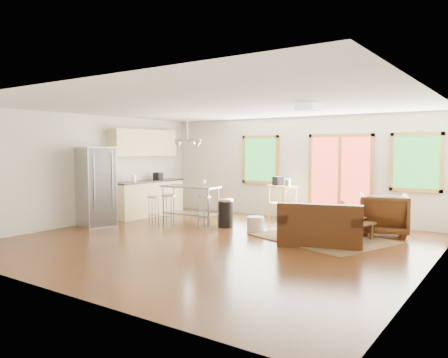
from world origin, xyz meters
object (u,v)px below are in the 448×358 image
Objects in this scene: refrigerator at (96,186)px; ottoman at (319,222)px; loveseat at (321,228)px; kitchen_cart at (282,190)px; coffee_table at (349,223)px; rug at (323,239)px; armchair at (383,212)px; island at (190,198)px.

ottoman is at bearing 37.73° from refrigerator.
loveseat is 0.92× the size of refrigerator.
refrigerator is 1.69× the size of kitchen_cart.
refrigerator is at bearing -160.52° from coffee_table.
armchair reaches higher than rug.
island reaches higher than ottoman.
refrigerator is (-4.94, -1.53, 0.90)m from rug.
rug is 1.66× the size of island.
loveseat is at bearing 23.60° from refrigerator.
rug is at bearing -43.77° from kitchen_cart.
loveseat reaches higher than coffee_table.
ottoman reaches higher than rug.
refrigerator is (-5.82, -2.64, 0.44)m from armchair.
island is at bearing -179.36° from rug.
rug is 2.25× the size of kitchen_cart.
island is 1.35× the size of kitchen_cart.
island is 2.34m from kitchen_cart.
armchair is at bearing 57.82° from coffee_table.
coffee_table is at bearing 31.81° from refrigerator.
kitchen_cart reaches higher than island.
island reaches higher than coffee_table.
loveseat is 1.77× the size of armchair.
refrigerator is 4.53m from kitchen_cart.
armchair is 0.88× the size of kitchen_cart.
coffee_table is at bearing -31.67° from kitchen_cart.
rug is 5.25m from refrigerator.
refrigerator is at bearing 174.42° from loveseat.
ottoman is at bearing 12.90° from island.
kitchen_cart is (-1.78, 1.71, 0.73)m from rug.
armchair is 6.40m from refrigerator.
ottoman is (-0.51, 1.16, -0.11)m from loveseat.
loveseat reaches higher than ottoman.
armchair is at bearing 51.57° from rug.
loveseat is 5.24m from refrigerator.
coffee_table is 1.58× the size of ottoman.
coffee_table is 5.70m from refrigerator.
refrigerator is 1.25× the size of island.
coffee_table is 0.68× the size of island.
refrigerator is at bearing -136.98° from island.
island is (-3.34, -0.04, 0.61)m from rug.
rug is 1.33× the size of refrigerator.
island is (-3.50, 0.48, 0.30)m from loveseat.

